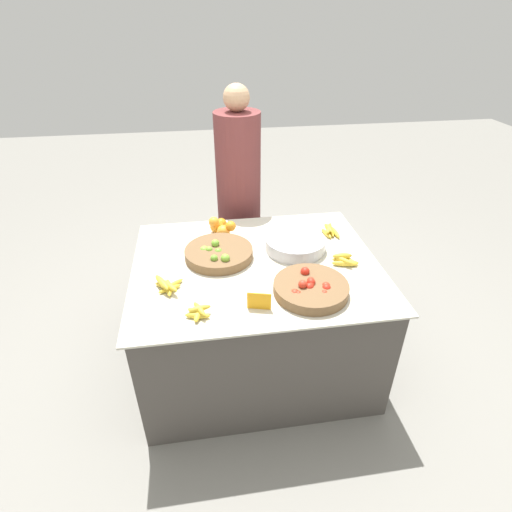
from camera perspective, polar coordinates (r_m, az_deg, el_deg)
The scene contains 12 objects.
ground_plane at distance 2.82m, azimuth -0.00°, elevation -14.23°, with size 12.00×12.00×0.00m, color gray.
market_table at distance 2.56m, azimuth -0.00°, elevation -8.27°, with size 1.42×1.17×0.77m.
lime_bowl at distance 2.38m, azimuth -5.38°, elevation 0.43°, with size 0.40×0.40×0.09m.
tomato_basket at distance 2.10m, azimuth 7.77°, elevation -4.52°, with size 0.39×0.39×0.09m.
orange_pile at distance 2.63m, azimuth -5.12°, elevation 4.21°, with size 0.17×0.20×0.12m.
metal_bowl at distance 2.46m, azimuth 5.62°, elevation 1.75°, with size 0.37×0.37×0.08m.
price_sign at distance 1.97m, azimuth 0.45°, elevation -6.47°, with size 0.12×0.04×0.10m.
banana_bunch_front_right at distance 2.15m, azimuth -12.56°, elevation -4.15°, with size 0.16×0.17×0.06m.
banana_bunch_front_center at distance 2.66m, azimuth 10.53°, elevation 3.60°, with size 0.11×0.16×0.06m.
banana_bunch_front_left at distance 2.37m, azimuth 12.56°, elevation -0.58°, with size 0.16×0.15×0.06m.
banana_bunch_back_center at distance 1.96m, azimuth -8.25°, elevation -7.95°, with size 0.13×0.13×0.05m.
vendor_person at distance 3.10m, azimuth -2.39°, elevation 7.40°, with size 0.33×0.33×1.62m.
Camera 1 is at (-0.29, -1.93, 2.04)m, focal length 28.00 mm.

